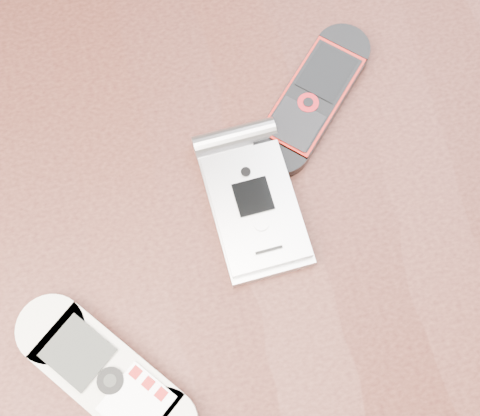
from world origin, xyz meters
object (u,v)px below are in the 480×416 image
Objects in this scene: nokia_white at (106,376)px; nokia_black_red at (313,98)px; motorola_razr at (254,204)px; table at (234,250)px.

nokia_black_red is (0.18, 0.16, -0.00)m from nokia_white.
nokia_white is at bearing -144.99° from motorola_razr.
motorola_razr is (-0.06, -0.07, 0.00)m from nokia_black_red.
motorola_razr is at bearing -1.21° from nokia_white.
nokia_white is (-0.10, -0.09, 0.11)m from table.
motorola_razr reaches higher than table.
table is 0.18m from nokia_white.
nokia_white is 0.15m from motorola_razr.
motorola_razr is at bearing 2.82° from table.
table is at bearing -93.18° from nokia_black_red.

